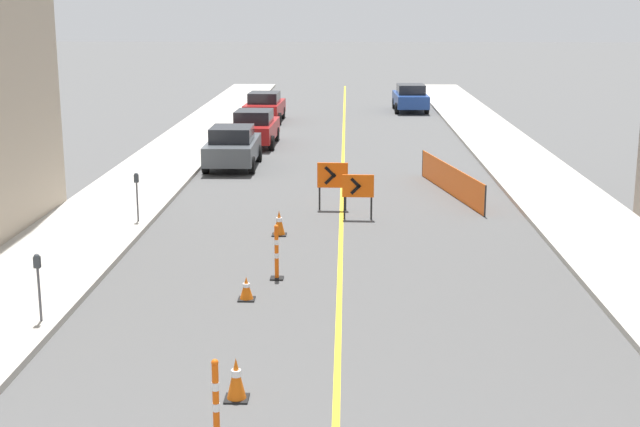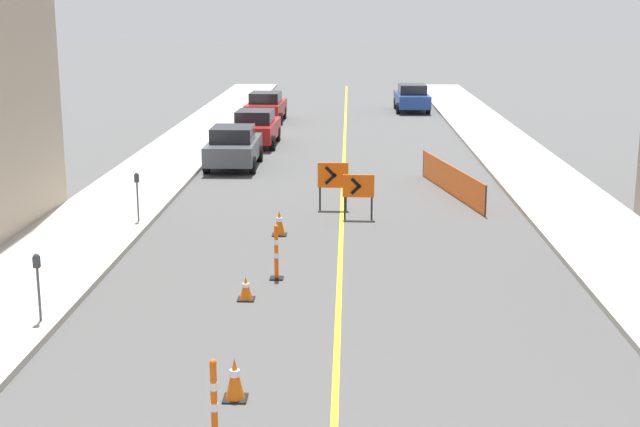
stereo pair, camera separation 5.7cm
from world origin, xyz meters
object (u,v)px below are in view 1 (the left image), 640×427
Objects in this scene: traffic_cone_third at (246,289)px; parked_car_opposite_side at (410,98)px; parking_meter_near_curb at (38,274)px; traffic_cone_second at (236,379)px; arrow_barricade_secondary at (358,188)px; traffic_cone_fourth at (279,223)px; parked_car_curb_mid at (254,128)px; parked_car_curb_far at (265,107)px; parked_car_curb_near at (233,147)px; delineator_post_front at (216,407)px; parking_meter_far_curb at (137,187)px; delineator_post_rear at (277,256)px; arrow_barricade_primary at (333,177)px.

traffic_cone_third is 0.12× the size of parked_car_opposite_side.
parking_meter_near_curb is (-9.58, -36.33, 0.29)m from parked_car_opposite_side.
arrow_barricade_secondary is at bearing 80.49° from traffic_cone_second.
traffic_cone_fourth is 15.90m from parked_car_curb_mid.
traffic_cone_fourth is at bearing -80.11° from parked_car_curb_mid.
parking_meter_near_curb is at bearing -154.71° from traffic_cone_third.
traffic_cone_third is at bearing -106.65° from arrow_barricade_secondary.
parked_car_opposite_side is (7.80, 13.39, 0.00)m from parked_car_curb_mid.
parked_car_curb_far is 3.26× the size of parking_meter_near_curb.
traffic_cone_second reaches higher than traffic_cone_third.
parked_car_curb_mid is (0.28, 5.43, 0.00)m from parked_car_curb_near.
arrow_barricade_secondary is 0.30× the size of parked_car_opposite_side.
traffic_cone_fourth is at bearing 89.96° from delineator_post_front.
parked_car_curb_near reaches higher than parking_meter_near_curb.
traffic_cone_second is at bearing -36.70° from parking_meter_near_curb.
parked_car_curb_mid reaches higher than parking_meter_far_curb.
arrow_barricade_secondary is (2.15, 13.67, 0.36)m from delineator_post_front.
traffic_cone_third is 1.61m from delineator_post_rear.
delineator_post_front is at bearing -83.76° from parked_car_curb_near.
delineator_post_front is 13.84m from arrow_barricade_secondary.
parked_car_curb_far is at bearing 94.08° from delineator_post_front.
traffic_cone_fourth is 4.23m from parking_meter_far_curb.
arrow_barricade_secondary reaches higher than delineator_post_front.
traffic_cone_fourth is 0.54× the size of delineator_post_rear.
traffic_cone_fourth is at bearing 90.52° from traffic_cone_second.
parked_car_opposite_side reaches higher than arrow_barricade_primary.
delineator_post_front is 0.93× the size of parking_meter_far_curb.
parked_car_curb_mid reaches higher than traffic_cone_fourth.
parked_car_curb_far reaches higher than traffic_cone_second.
traffic_cone_fourth is at bearing 60.70° from parking_meter_near_curb.
arrow_barricade_primary is at bearing 123.31° from arrow_barricade_secondary.
arrow_barricade_primary is at bearing -72.13° from parked_car_curb_mid.
traffic_cone_second is 20.78m from parked_car_curb_near.
delineator_post_rear is 28.13m from parked_car_curb_far.
parked_car_curb_near is 20.48m from parked_car_opposite_side.
parked_car_curb_far is 23.15m from parking_meter_far_curb.
traffic_cone_third is at bearing -93.02° from traffic_cone_fourth.
parking_meter_near_curb reaches higher than traffic_cone_third.
arrow_barricade_secondary is at bearing 72.05° from delineator_post_rear.
arrow_barricade_primary is 0.33× the size of parked_car_curb_mid.
traffic_cone_fourth is at bearing -13.09° from parking_meter_far_curb.
delineator_post_rear is at bearing -98.00° from arrow_barricade_primary.
parked_car_curb_far is at bearing -149.56° from parked_car_opposite_side.
delineator_post_front is (-0.10, -1.45, 0.21)m from traffic_cone_second.
delineator_post_front is at bearing -99.38° from parked_car_opposite_side.
delineator_post_front is at bearing -72.34° from parking_meter_far_curb.
parked_car_curb_far is (-2.56, 35.79, 0.24)m from delineator_post_front.
arrow_barricade_secondary is (0.75, -1.22, -0.08)m from arrow_barricade_primary.
traffic_cone_second is at bearing -89.48° from traffic_cone_fourth.
traffic_cone_fourth is at bearing -102.42° from parked_car_opposite_side.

